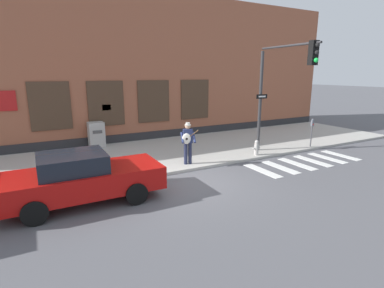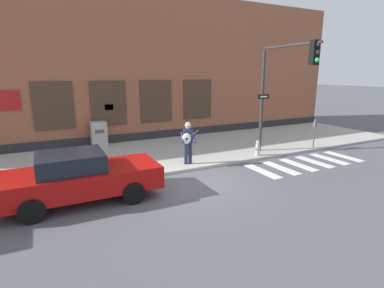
# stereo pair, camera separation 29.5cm
# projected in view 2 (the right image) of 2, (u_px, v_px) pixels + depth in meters

# --- Properties ---
(ground_plane) EXTENTS (160.00, 160.00, 0.00)m
(ground_plane) POSITION_uv_depth(u_px,v_px,m) (192.00, 182.00, 10.60)
(ground_plane) COLOR #56565B
(sidewalk) EXTENTS (28.00, 5.88, 0.11)m
(sidewalk) POSITION_uv_depth(u_px,v_px,m) (153.00, 154.00, 14.11)
(sidewalk) COLOR #ADAAA3
(sidewalk) RESTS_ON ground
(building_backdrop) EXTENTS (28.00, 4.06, 8.02)m
(building_backdrop) POSITION_uv_depth(u_px,v_px,m) (122.00, 69.00, 17.48)
(building_backdrop) COLOR #99563D
(building_backdrop) RESTS_ON ground
(crosswalk) EXTENTS (5.20, 1.90, 0.01)m
(crosswalk) POSITION_uv_depth(u_px,v_px,m) (306.00, 163.00, 12.84)
(crosswalk) COLOR silver
(crosswalk) RESTS_ON ground
(red_car) EXTENTS (4.61, 2.01, 1.53)m
(red_car) POSITION_uv_depth(u_px,v_px,m) (79.00, 177.00, 8.89)
(red_car) COLOR #B20F0C
(red_car) RESTS_ON ground
(busker) EXTENTS (0.72, 0.67, 1.73)m
(busker) POSITION_uv_depth(u_px,v_px,m) (188.00, 141.00, 12.14)
(busker) COLOR #1E233D
(busker) RESTS_ON sidewalk
(traffic_light) EXTENTS (0.66, 3.40, 4.83)m
(traffic_light) POSITION_uv_depth(u_px,v_px,m) (282.00, 80.00, 12.58)
(traffic_light) COLOR #2D2D30
(traffic_light) RESTS_ON sidewalk
(parking_meter) EXTENTS (0.13, 0.11, 1.44)m
(parking_meter) POSITION_uv_depth(u_px,v_px,m) (315.00, 129.00, 14.92)
(parking_meter) COLOR #47474C
(parking_meter) RESTS_ON sidewalk
(utility_box) EXTENTS (0.76, 0.66, 1.27)m
(utility_box) POSITION_uv_depth(u_px,v_px,m) (99.00, 134.00, 15.23)
(utility_box) COLOR #ADADA8
(utility_box) RESTS_ON sidewalk
(fire_hydrant) EXTENTS (0.38, 0.20, 0.70)m
(fire_hydrant) POSITION_uv_depth(u_px,v_px,m) (258.00, 148.00, 13.58)
(fire_hydrant) COLOR #B2ADA8
(fire_hydrant) RESTS_ON sidewalk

